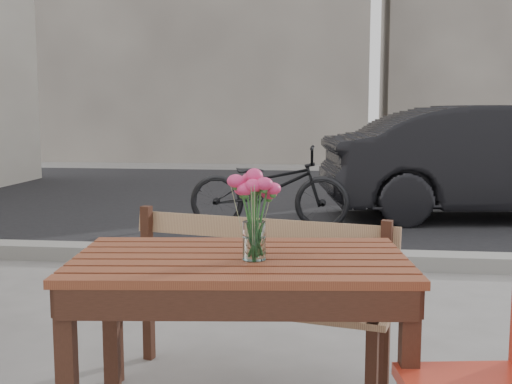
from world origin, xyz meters
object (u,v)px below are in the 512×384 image
red_chair (509,375)px  main_table (240,289)px  parked_car (496,162)px  bicycle (269,187)px  main_vase (254,203)px

red_chair → main_table: bearing=-123.2°
red_chair → parked_car: size_ratio=0.21×
parked_car → bicycle: size_ratio=2.35×
main_table → red_chair: bearing=-30.4°
main_table → bicycle: 4.37m
red_chair → parked_car: 5.87m
bicycle → parked_car: bearing=-69.2°
main_table → red_chair: 0.91m
red_chair → parked_car: parked_car is taller
red_chair → main_vase: 0.94m
main_table → red_chair: red_chair is taller
main_vase → parked_car: 5.79m
main_table → main_vase: 0.32m
main_vase → parked_car: size_ratio=0.08×
main_table → parked_car: size_ratio=0.32×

